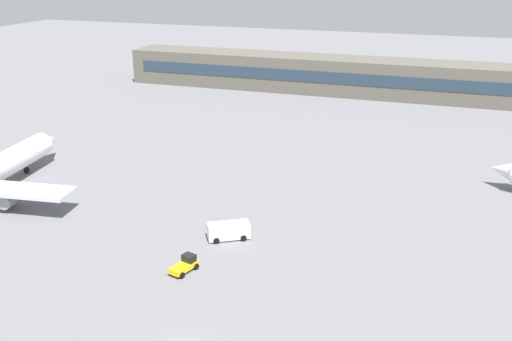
{
  "coord_description": "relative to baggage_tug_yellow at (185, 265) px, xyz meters",
  "views": [
    {
      "loc": [
        20.63,
        -38.71,
        33.36
      ],
      "look_at": [
        -7.03,
        40.0,
        3.0
      ],
      "focal_mm": 41.56,
      "sensor_mm": 36.0,
      "label": 1
    }
  ],
  "objects": [
    {
      "name": "baggage_tug_yellow",
      "position": [
        0.0,
        0.0,
        0.0
      ],
      "size": [
        2.58,
        3.87,
        1.75
      ],
      "color": "yellow",
      "rests_on": "ground_plane"
    },
    {
      "name": "service_van_white",
      "position": [
        1.6,
        9.09,
        0.31
      ],
      "size": [
        5.47,
        4.44,
        2.08
      ],
      "color": "white",
      "rests_on": "ground_plane"
    },
    {
      "name": "terminal_building",
      "position": [
        6.3,
        96.23,
        3.7
      ],
      "size": [
        131.23,
        12.13,
        9.0
      ],
      "color": "#5B564C",
      "rests_on": "ground_plane"
    },
    {
      "name": "ground_plane",
      "position": [
        6.3,
        26.0,
        -0.8
      ],
      "size": [
        400.0,
        400.0,
        0.0
      ],
      "primitive_type": "plane",
      "color": "slate"
    }
  ]
}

